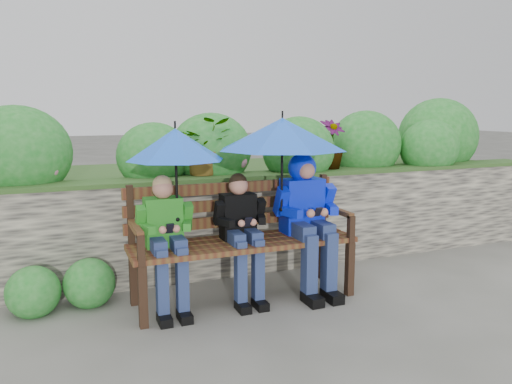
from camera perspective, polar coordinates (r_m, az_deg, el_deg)
name	(u,v)px	position (r m, az deg, el deg)	size (l,w,h in m)	color
ground	(260,295)	(4.72, 0.46, -11.64)	(60.00, 60.00, 0.00)	#57574E
garden_backdrop	(210,198)	(5.99, -5.30, -0.63)	(8.00, 2.87, 1.88)	#363532
park_bench	(241,232)	(4.50, -1.78, -4.62)	(2.01, 0.59, 1.06)	black
boy_left	(166,235)	(4.22, -10.24, -4.82)	(0.46, 0.54, 1.16)	#2D8821
boy_middle	(242,228)	(4.40, -1.65, -4.17)	(0.45, 0.52, 1.14)	black
boy_right	(307,210)	(4.63, 5.83, -2.10)	(0.57, 0.69, 1.29)	#142DDB
umbrella_left	(176,145)	(4.14, -9.19, 5.38)	(0.81, 0.81, 0.84)	blue
umbrella_right	(282,134)	(4.41, 3.02, 6.65)	(1.16, 1.16, 0.90)	blue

